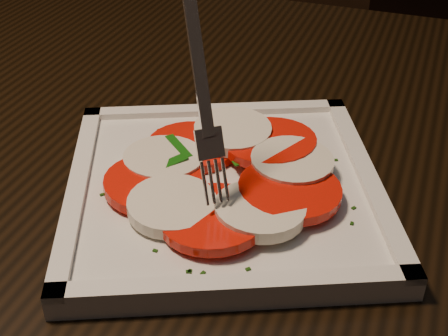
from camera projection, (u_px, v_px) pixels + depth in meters
name	position (u px, v px, depth m)	size (l,w,h in m)	color
table	(242.00, 223.00, 0.65)	(1.21, 0.82, 0.75)	black
chair	(261.00, 49.00, 1.31)	(0.46, 0.46, 0.93)	black
plate	(224.00, 190.00, 0.52)	(0.25, 0.25, 0.01)	white
caprese_salad	(224.00, 173.00, 0.51)	(0.20, 0.22, 0.03)	red
fork	(196.00, 73.00, 0.44)	(0.03, 0.07, 0.17)	white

